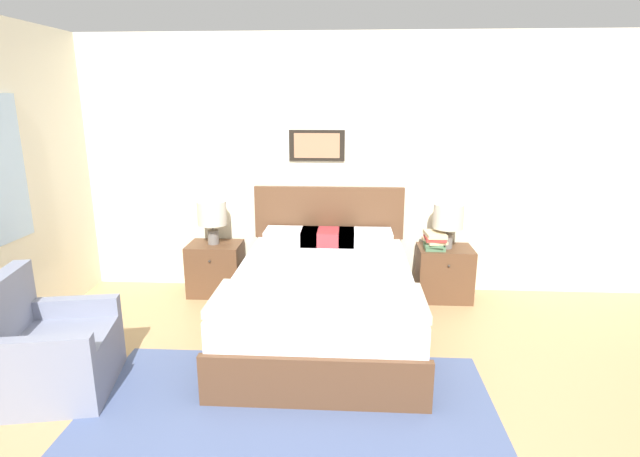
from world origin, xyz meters
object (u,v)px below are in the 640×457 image
Objects in this scene: nightstand_by_door at (444,273)px; armchair at (50,353)px; table_lamp_near_window at (212,215)px; bed at (324,299)px; nightstand_near_window at (216,269)px; table_lamp_by_door at (448,218)px.

armchair is at bearing -148.43° from nightstand_by_door.
bed is at bearing -36.19° from table_lamp_near_window.
table_lamp_near_window is at bearing 169.01° from nightstand_near_window.
table_lamp_near_window is at bearing 179.96° from nightstand_by_door.
nightstand_near_window is (0.66, 1.84, -0.02)m from armchair.
nightstand_near_window is at bearing 143.66° from bed.
nightstand_near_window is at bearing -179.96° from table_lamp_by_door.
bed is at bearing 107.21° from armchair.
table_lamp_near_window is (0.65, 1.84, 0.55)m from armchair.
table_lamp_by_door is at bearing 0.00° from table_lamp_near_window.
table_lamp_near_window and table_lamp_by_door have the same top height.
armchair is 3.51m from nightstand_by_door.
table_lamp_by_door is at bearing 15.56° from nightstand_by_door.
armchair is at bearing -151.75° from bed.
armchair is 3.56m from table_lamp_by_door.
armchair is (-1.83, -0.98, -0.03)m from bed.
armchair is 2.03m from table_lamp_near_window.
armchair is 1.62× the size of nightstand_by_door.
nightstand_near_window and nightstand_by_door have the same top height.
armchair is at bearing -109.80° from nightstand_near_window.
table_lamp_near_window is (-0.01, 0.00, 0.57)m from nightstand_near_window.
bed is 4.04× the size of nightstand_near_window.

